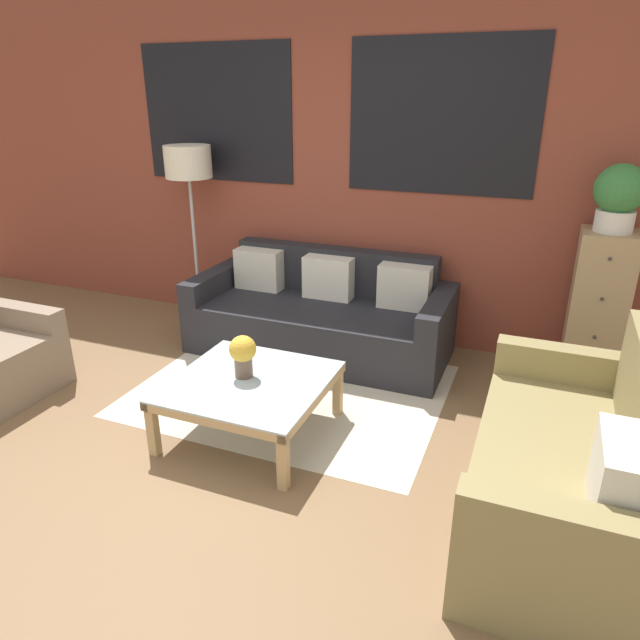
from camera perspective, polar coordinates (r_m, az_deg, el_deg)
The scene contains 10 objects.
ground_plane at distance 3.34m, azimuth -16.01°, elevation -15.44°, with size 16.00×16.00×0.00m, color brown.
wall_back_brick at distance 4.83m, azimuth 0.28°, elevation 15.15°, with size 8.40×0.09×2.80m.
rug at distance 4.10m, azimuth -2.93°, elevation -6.97°, with size 2.10×1.62×0.00m.
couch_dark at distance 4.61m, azimuth 0.15°, elevation 0.35°, with size 2.04×0.88×0.78m.
settee_vintage at distance 3.04m, azimuth 24.01°, elevation -13.57°, with size 0.80×1.59×0.92m.
coffee_table at distance 3.49m, azimuth -7.03°, elevation -6.73°, with size 0.91×0.91×0.37m.
floor_lamp at distance 5.07m, azimuth -13.00°, elevation 14.40°, with size 0.39×0.39×1.56m.
drawer_cabinet at distance 4.45m, azimuth 25.96°, elevation 0.98°, with size 0.37×0.38×1.11m.
potted_plant at distance 4.27m, azimuth 27.73°, elevation 10.97°, with size 0.33×0.33×0.44m.
flower_vase at distance 3.45m, azimuth -7.72°, elevation -3.34°, with size 0.16×0.16×0.26m.
Camera 1 is at (1.77, -2.02, 1.98)m, focal length 32.00 mm.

